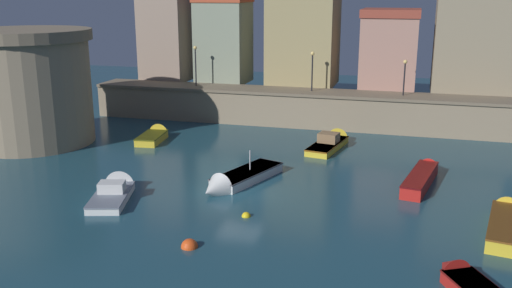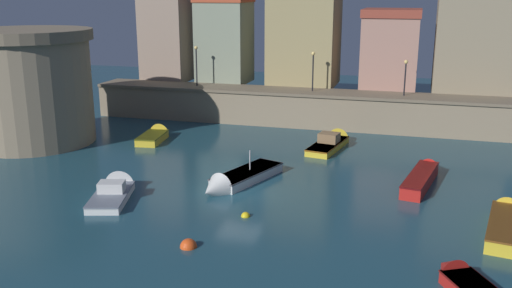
{
  "view_description": "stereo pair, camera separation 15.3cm",
  "coord_description": "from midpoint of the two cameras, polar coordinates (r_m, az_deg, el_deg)",
  "views": [
    {
      "loc": [
        9.34,
        -29.68,
        11.43
      ],
      "look_at": [
        0.0,
        3.61,
        1.99
      ],
      "focal_mm": 39.72,
      "sensor_mm": 36.0,
      "label": 1
    },
    {
      "loc": [
        9.49,
        -29.64,
        11.43
      ],
      "look_at": [
        0.0,
        3.61,
        1.99
      ],
      "focal_mm": 39.72,
      "sensor_mm": 36.0,
      "label": 2
    }
  ],
  "objects": [
    {
      "name": "moored_boat_0",
      "position": [
        33.77,
        -13.83,
        -4.45
      ],
      "size": [
        3.23,
        5.71,
        1.73
      ],
      "rotation": [
        0.0,
        0.0,
        1.85
      ],
      "color": "white",
      "rests_on": "ground"
    },
    {
      "name": "quay_lamp_2",
      "position": [
        48.06,
        14.91,
        7.08
      ],
      "size": [
        0.32,
        0.32,
        2.92
      ],
      "color": "black",
      "rests_on": "quay_wall"
    },
    {
      "name": "mooring_buoy_0",
      "position": [
        29.77,
        -0.91,
        -7.31
      ],
      "size": [
        0.48,
        0.48,
        0.48
      ],
      "primitive_type": "sphere",
      "color": "yellow",
      "rests_on": "ground"
    },
    {
      "name": "quay_lamp_1",
      "position": [
        48.76,
        5.86,
        7.93
      ],
      "size": [
        0.32,
        0.32,
        3.37
      ],
      "color": "black",
      "rests_on": "quay_wall"
    },
    {
      "name": "moored_boat_7",
      "position": [
        30.94,
        23.96,
        -7.02
      ],
      "size": [
        2.53,
        6.86,
        1.36
      ],
      "rotation": [
        0.0,
        0.0,
        1.4
      ],
      "color": "gold",
      "rests_on": "ground"
    },
    {
      "name": "old_town_backdrop",
      "position": [
        52.78,
        6.69,
        10.56
      ],
      "size": [
        33.84,
        6.16,
        9.66
      ],
      "color": "gray",
      "rests_on": "ground"
    },
    {
      "name": "quay_wall",
      "position": [
        49.54,
        4.66,
        3.68
      ],
      "size": [
        37.6,
        3.63,
        3.02
      ],
      "color": "gray",
      "rests_on": "ground"
    },
    {
      "name": "moored_boat_3",
      "position": [
        45.4,
        -9.99,
        0.87
      ],
      "size": [
        2.08,
        4.53,
        1.51
      ],
      "rotation": [
        0.0,
        0.0,
        1.69
      ],
      "color": "gold",
      "rests_on": "ground"
    },
    {
      "name": "moored_boat_2",
      "position": [
        36.22,
        16.55,
        -3.07
      ],
      "size": [
        2.48,
        7.27,
        1.12
      ],
      "rotation": [
        0.0,
        0.0,
        1.38
      ],
      "color": "red",
      "rests_on": "ground"
    },
    {
      "name": "mooring_buoy_1",
      "position": [
        26.62,
        -6.65,
        -10.26
      ],
      "size": [
        0.79,
        0.79,
        0.79
      ],
      "primitive_type": "sphere",
      "color": "#EA4C19",
      "rests_on": "ground"
    },
    {
      "name": "moored_boat_1",
      "position": [
        43.32,
        7.86,
        0.29
      ],
      "size": [
        2.77,
        6.74,
        1.74
      ],
      "rotation": [
        0.0,
        0.0,
        1.4
      ],
      "color": "gold",
      "rests_on": "ground"
    },
    {
      "name": "moored_boat_6",
      "position": [
        34.23,
        -2.02,
        -3.68
      ],
      "size": [
        3.91,
        6.96,
        2.39
      ],
      "rotation": [
        0.0,
        0.0,
        -1.91
      ],
      "color": "silver",
      "rests_on": "ground"
    },
    {
      "name": "fortress_tower",
      "position": [
        46.33,
        -21.72,
        5.43
      ],
      "size": [
        9.83,
        9.83,
        8.63
      ],
      "color": "gray",
      "rests_on": "ground"
    },
    {
      "name": "ground_plane",
      "position": [
        33.15,
        -1.59,
        -4.9
      ],
      "size": [
        97.78,
        97.78,
        0.0
      ],
      "primitive_type": "plane",
      "color": "#1E4756"
    },
    {
      "name": "quay_lamp_0",
      "position": [
        51.66,
        -5.94,
        8.47
      ],
      "size": [
        0.32,
        0.32,
        3.57
      ],
      "color": "black",
      "rests_on": "quay_wall"
    },
    {
      "name": "moored_boat_4",
      "position": [
        24.13,
        20.91,
        -13.31
      ],
      "size": [
        3.61,
        5.04,
        1.34
      ],
      "rotation": [
        0.0,
        0.0,
        2.07
      ],
      "color": "red",
      "rests_on": "ground"
    }
  ]
}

